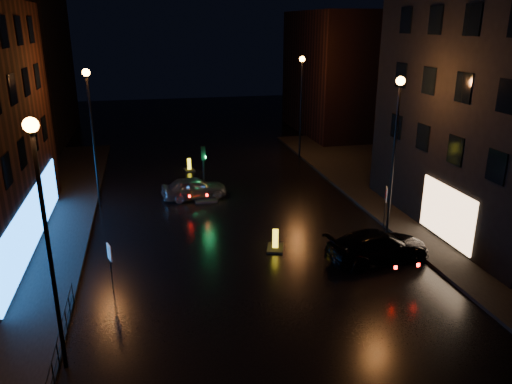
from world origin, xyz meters
TOP-DOWN VIEW (x-y plane):
  - ground at (0.00, 0.00)m, footprint 120.00×120.00m
  - pavement_right at (14.00, 8.00)m, footprint 12.00×44.00m
  - building_far_left at (-16.00, 35.00)m, footprint 8.00×16.00m
  - building_far_right at (15.00, 32.00)m, footprint 8.00×14.00m
  - street_lamp_lnear at (-7.80, -2.00)m, footprint 0.44×0.44m
  - street_lamp_lfar at (-7.80, 14.00)m, footprint 0.44×0.44m
  - street_lamp_rnear at (7.80, 6.00)m, footprint 0.44×0.44m
  - street_lamp_rfar at (7.80, 22.00)m, footprint 0.44×0.44m
  - traffic_signal at (-1.20, 14.00)m, footprint 1.40×2.40m
  - guard_railing at (-8.00, -1.00)m, footprint 0.05×6.04m
  - silver_hatchback at (-1.86, 13.99)m, footprint 4.36×2.20m
  - dark_sedan at (5.79, 3.02)m, footprint 5.37×2.76m
  - bollard_near at (1.33, 5.33)m, footprint 1.14×1.40m
  - bollard_far at (-1.58, 20.55)m, footprint 0.86×1.17m
  - road_sign_left at (-6.50, 2.86)m, footprint 0.22×0.50m
  - road_sign_right at (7.90, 6.60)m, footprint 0.28×0.55m

SIDE VIEW (x-z plane):
  - ground at x=0.00m, z-range 0.00..0.00m
  - pavement_right at x=14.00m, z-range 0.00..0.15m
  - bollard_far at x=-1.58m, z-range -0.27..0.68m
  - bollard_near at x=1.33m, z-range -0.30..0.76m
  - traffic_signal at x=-1.20m, z-range -1.22..2.23m
  - silver_hatchback at x=-1.86m, z-range 0.00..1.42m
  - guard_railing at x=-8.00m, z-range 0.24..1.24m
  - dark_sedan at x=5.79m, z-range 0.00..1.49m
  - road_sign_left at x=-6.50m, z-range 0.54..2.68m
  - road_sign_right at x=7.90m, z-range 0.60..2.99m
  - street_lamp_lnear at x=-7.80m, z-range 1.38..9.75m
  - street_lamp_lfar at x=-7.80m, z-range 1.38..9.75m
  - street_lamp_rnear at x=7.80m, z-range 1.38..9.75m
  - street_lamp_rfar at x=7.80m, z-range 1.38..9.75m
  - building_far_right at x=15.00m, z-range 0.00..12.00m
  - building_far_left at x=-16.00m, z-range 0.00..14.00m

